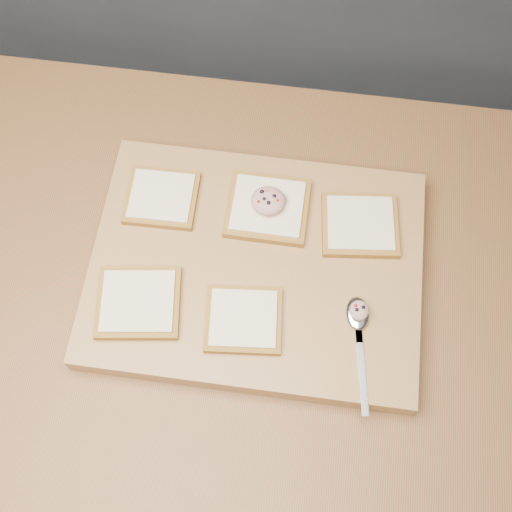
{
  "coord_description": "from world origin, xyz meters",
  "views": [
    {
      "loc": [
        -0.12,
        -0.36,
        1.84
      ],
      "look_at": [
        -0.17,
        0.03,
        0.97
      ],
      "focal_mm": 45.0,
      "sensor_mm": 36.0,
      "label": 1
    }
  ],
  "objects_px": {
    "cutting_board": "(256,268)",
    "tuna_salad_dollop": "(268,201)",
    "spoon": "(358,322)",
    "bread_far_center": "(268,208)"
  },
  "relations": [
    {
      "from": "bread_far_center",
      "to": "tuna_salad_dollop",
      "type": "xyz_separation_m",
      "value": [
        0.0,
        0.0,
        0.02
      ]
    },
    {
      "from": "bread_far_center",
      "to": "cutting_board",
      "type": "bearing_deg",
      "value": -93.72
    },
    {
      "from": "cutting_board",
      "to": "spoon",
      "type": "bearing_deg",
      "value": -25.12
    },
    {
      "from": "tuna_salad_dollop",
      "to": "spoon",
      "type": "height_order",
      "value": "tuna_salad_dollop"
    },
    {
      "from": "cutting_board",
      "to": "spoon",
      "type": "height_order",
      "value": "spoon"
    },
    {
      "from": "tuna_salad_dollop",
      "to": "spoon",
      "type": "bearing_deg",
      "value": -47.47
    },
    {
      "from": "cutting_board",
      "to": "tuna_salad_dollop",
      "type": "bearing_deg",
      "value": 86.19
    },
    {
      "from": "cutting_board",
      "to": "tuna_salad_dollop",
      "type": "relative_size",
      "value": 9.49
    },
    {
      "from": "tuna_salad_dollop",
      "to": "cutting_board",
      "type": "bearing_deg",
      "value": -93.81
    },
    {
      "from": "bread_far_center",
      "to": "tuna_salad_dollop",
      "type": "height_order",
      "value": "tuna_salad_dollop"
    }
  ]
}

